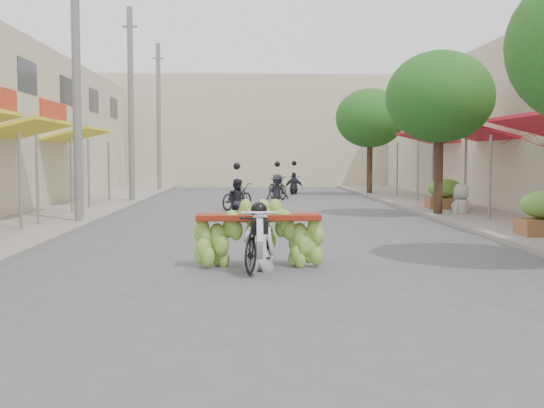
{
  "coord_description": "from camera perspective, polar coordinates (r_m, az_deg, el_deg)",
  "views": [
    {
      "loc": [
        -0.7,
        -7.33,
        1.94
      ],
      "look_at": [
        -0.24,
        4.59,
        1.1
      ],
      "focal_mm": 45.0,
      "sensor_mm": 36.0,
      "label": 1
    }
  ],
  "objects": [
    {
      "name": "ground",
      "position": [
        7.61,
        3.17,
        -10.74
      ],
      "size": [
        120.0,
        120.0,
        0.0
      ],
      "primitive_type": "plane",
      "color": "#535358",
      "rests_on": "ground"
    },
    {
      "name": "sidewalk_left",
      "position": [
        23.28,
        -17.92,
        -0.8
      ],
      "size": [
        4.0,
        60.0,
        0.12
      ],
      "primitive_type": "cube",
      "color": "gray",
      "rests_on": "ground"
    },
    {
      "name": "sidewalk_right",
      "position": [
        23.69,
        16.75,
        -0.69
      ],
      "size": [
        4.0,
        60.0,
        0.12
      ],
      "primitive_type": "cube",
      "color": "gray",
      "rests_on": "ground"
    },
    {
      "name": "far_building",
      "position": [
        45.36,
        -1.34,
        6.0
      ],
      "size": [
        20.0,
        6.0,
        7.0
      ],
      "primitive_type": "cube",
      "color": "beige",
      "rests_on": "ground"
    },
    {
      "name": "utility_pole_mid",
      "position": [
        20.0,
        -16.04,
        9.86
      ],
      "size": [
        0.6,
        0.24,
        8.0
      ],
      "color": "slate",
      "rests_on": "ground"
    },
    {
      "name": "utility_pole_far",
      "position": [
        28.79,
        -11.73,
        8.1
      ],
      "size": [
        0.6,
        0.24,
        8.0
      ],
      "color": "slate",
      "rests_on": "ground"
    },
    {
      "name": "utility_pole_back",
      "position": [
        37.68,
        -9.45,
        7.15
      ],
      "size": [
        0.6,
        0.24,
        8.0
      ],
      "color": "slate",
      "rests_on": "ground"
    },
    {
      "name": "street_tree_mid",
      "position": [
        22.26,
        13.85,
        8.66
      ],
      "size": [
        3.4,
        3.4,
        5.25
      ],
      "color": "#3A2719",
      "rests_on": "ground"
    },
    {
      "name": "street_tree_far",
      "position": [
        33.93,
        8.21,
        7.1
      ],
      "size": [
        3.4,
        3.4,
        5.25
      ],
      "color": "#3A2719",
      "rests_on": "ground"
    },
    {
      "name": "produce_crate_far",
      "position": [
        24.36,
        14.24,
        1.02
      ],
      "size": [
        1.2,
        0.88,
        1.16
      ],
      "color": "brown",
      "rests_on": "ground"
    },
    {
      "name": "banana_motorbike",
      "position": [
        11.67,
        -1.12,
        -2.24
      ],
      "size": [
        2.2,
        1.86,
        1.94
      ],
      "color": "black",
      "rests_on": "ground"
    },
    {
      "name": "pedestrian",
      "position": [
        22.57,
        15.6,
        1.67
      ],
      "size": [
        1.07,
        1.04,
        1.9
      ],
      "rotation": [
        0.0,
        0.0,
        3.88
      ],
      "color": "silver",
      "rests_on": "ground"
    },
    {
      "name": "bg_motorbike_a",
      "position": [
        24.69,
        -2.96,
        1.22
      ],
      "size": [
        1.46,
        1.76,
        1.95
      ],
      "color": "black",
      "rests_on": "ground"
    },
    {
      "name": "bg_motorbike_b",
      "position": [
        30.62,
        0.45,
        1.95
      ],
      "size": [
        1.19,
        1.91,
        1.95
      ],
      "color": "black",
      "rests_on": "ground"
    },
    {
      "name": "bg_motorbike_c",
      "position": [
        34.7,
        1.86,
        2.14
      ],
      "size": [
        1.03,
        1.66,
        1.95
      ],
      "color": "black",
      "rests_on": "ground"
    }
  ]
}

